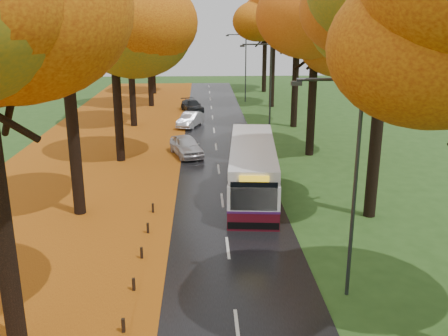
{
  "coord_description": "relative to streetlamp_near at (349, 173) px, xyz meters",
  "views": [
    {
      "loc": [
        -1.06,
        -8.1,
        9.82
      ],
      "look_at": [
        0.0,
        15.75,
        2.6
      ],
      "focal_mm": 40.0,
      "sensor_mm": 36.0,
      "label": 1
    }
  ],
  "objects": [
    {
      "name": "trees_right",
      "position": [
        3.24,
        18.91,
        4.98
      ],
      "size": [
        9.3,
        74.2,
        13.96
      ],
      "color": "black",
      "rests_on": "ground"
    },
    {
      "name": "leaf_verge",
      "position": [
        -12.95,
        17.0,
        -4.7
      ],
      "size": [
        12.0,
        90.0,
        0.02
      ],
      "primitive_type": "cube",
      "color": "#80360B",
      "rests_on": "ground"
    },
    {
      "name": "car_white",
      "position": [
        -6.2,
        19.56,
        -3.94
      ],
      "size": [
        2.96,
        4.66,
        1.48
      ],
      "primitive_type": "imported",
      "rotation": [
        0.0,
        0.0,
        0.31
      ],
      "color": "silver",
      "rests_on": "road"
    },
    {
      "name": "centre_line",
      "position": [
        -3.95,
        17.0,
        -4.67
      ],
      "size": [
        0.12,
        90.0,
        0.01
      ],
      "primitive_type": "cube",
      "color": "silver",
      "rests_on": "road"
    },
    {
      "name": "streetlamp_near",
      "position": [
        0.0,
        0.0,
        0.0
      ],
      "size": [
        2.45,
        0.18,
        8.0
      ],
      "color": "#333538",
      "rests_on": "ground"
    },
    {
      "name": "road",
      "position": [
        -3.95,
        17.0,
        -4.69
      ],
      "size": [
        6.5,
        90.0,
        0.04
      ],
      "primitive_type": "cube",
      "color": "black",
      "rests_on": "ground"
    },
    {
      "name": "streetlamp_mid",
      "position": [
        0.0,
        22.0,
        0.0
      ],
      "size": [
        2.45,
        0.18,
        8.0
      ],
      "color": "#333538",
      "rests_on": "ground"
    },
    {
      "name": "car_dark",
      "position": [
        -6.07,
        37.55,
        -4.05
      ],
      "size": [
        2.9,
        4.62,
        1.25
      ],
      "primitive_type": "imported",
      "rotation": [
        0.0,
        0.0,
        0.29
      ],
      "color": "black",
      "rests_on": "road"
    },
    {
      "name": "car_silver",
      "position": [
        -6.11,
        29.72,
        -4.01
      ],
      "size": [
        2.63,
        4.28,
        1.33
      ],
      "primitive_type": "imported",
      "rotation": [
        0.0,
        0.0,
        -0.33
      ],
      "color": "#A6A9AE",
      "rests_on": "road"
    },
    {
      "name": "leaf_drift",
      "position": [
        -7.0,
        17.0,
        -4.67
      ],
      "size": [
        0.9,
        90.0,
        0.01
      ],
      "primitive_type": "cube",
      "color": "#B16112",
      "rests_on": "road"
    },
    {
      "name": "trees_left",
      "position": [
        -11.13,
        19.06,
        4.82
      ],
      "size": [
        9.2,
        74.0,
        13.88
      ],
      "color": "black",
      "rests_on": "ground"
    },
    {
      "name": "streetlamp_far",
      "position": [
        0.0,
        44.0,
        0.0
      ],
      "size": [
        2.45,
        0.18,
        8.0
      ],
      "color": "#333538",
      "rests_on": "ground"
    },
    {
      "name": "bus",
      "position": [
        -2.16,
        11.19,
        -3.15
      ],
      "size": [
        3.49,
        11.25,
        2.91
      ],
      "rotation": [
        0.0,
        0.0,
        -0.09
      ],
      "color": "#490B15",
      "rests_on": "road"
    }
  ]
}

